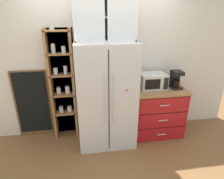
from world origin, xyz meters
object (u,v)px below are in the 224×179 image
Objects in this scene: microwave at (153,81)px; bottle_amber at (137,81)px; mug_red at (161,88)px; chalkboard_menu at (33,104)px; refrigerator at (106,95)px; bottle_green at (158,81)px; coffee_maker at (176,79)px.

bottle_amber reaches higher than microwave.
chalkboard_menu reaches higher than mug_red.
microwave is (0.83, 0.12, 0.15)m from refrigerator.
microwave is 0.11m from bottle_green.
mug_red is 0.42m from bottle_amber.
chalkboard_menu is at bearing 173.91° from bottle_amber.
microwave is at bearing 133.93° from mug_red.
bottle_amber is at bearing 13.97° from refrigerator.
chalkboard_menu is (-1.25, 0.33, -0.24)m from refrigerator.
coffee_maker is 0.25× the size of chalkboard_menu.
refrigerator reaches higher than bottle_amber.
bottle_green is (0.94, 0.14, 0.14)m from refrigerator.
mug_red is 0.42× the size of bottle_green.
coffee_maker is at bearing -5.18° from bottle_amber.
coffee_maker reaches higher than mug_red.
bottle_amber is 0.38m from bottle_green.
bottle_green is 2.24m from chalkboard_menu.
mug_red is at bearing -46.07° from microwave.
refrigerator reaches higher than coffee_maker.
bottle_amber is (-0.28, 0.02, -0.00)m from microwave.
refrigerator reaches higher than chalkboard_menu.
bottle_amber is at bearing 174.82° from coffee_maker.
microwave is at bearing 173.99° from coffee_maker.
bottle_amber is 1.12× the size of bottle_green.
mug_red is at bearing -19.07° from bottle_amber.
bottle_green is at bearing -0.33° from bottle_amber.
microwave is 1.69× the size of bottle_green.
bottle_amber is (-0.67, 0.06, -0.03)m from coffee_maker.
coffee_maker is 1.06× the size of bottle_amber.
bottle_amber is (-0.39, 0.13, 0.09)m from mug_red.
mug_red is at bearing -165.96° from coffee_maker.
coffee_maker is 0.32m from mug_red.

